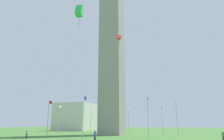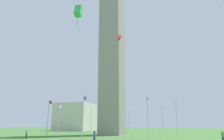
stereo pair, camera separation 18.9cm
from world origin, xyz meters
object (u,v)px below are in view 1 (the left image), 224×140
object	(u,v)px
flagpole_s	(84,115)
flagpole_nw	(162,118)
flagpole_ne	(91,119)
distant_building	(82,117)
flagpole_e	(59,118)
flagpole_se	(48,116)
flagpole_sw	(148,115)
person_blue_shirt	(95,137)
obelisk_monument	(112,39)
kite_red_delta	(119,39)
flagpole_w	(177,116)
flagpole_n	(129,119)
person_gray_shirt	(27,134)
person_green_shirt	(223,137)
kite_green_box	(79,11)

from	to	relation	value
flagpole_s	flagpole_nw	world-z (taller)	same
flagpole_ne	distant_building	distance (m)	28.23
flagpole_e	flagpole_se	world-z (taller)	same
flagpole_nw	flagpole_sw	bearing A→B (deg)	180.00
person_blue_shirt	flagpole_sw	bearing A→B (deg)	-16.27
obelisk_monument	kite_red_delta	distance (m)	13.30
obelisk_monument	flagpole_w	xyz separation A→B (m)	(0.06, -15.49, -20.89)
flagpole_n	flagpole_sw	size ratio (longest dim) A/B	1.00
person_gray_shirt	flagpole_se	bearing A→B (deg)	46.14
flagpole_e	flagpole_nw	xyz separation A→B (m)	(10.95, -26.44, 0.00)
flagpole_e	person_blue_shirt	bearing A→B (deg)	-137.05
flagpole_n	flagpole_nw	world-z (taller)	same
flagpole_n	person_blue_shirt	size ratio (longest dim) A/B	4.48
flagpole_n	flagpole_ne	world-z (taller)	same
person_gray_shirt	kite_red_delta	bearing A→B (deg)	-26.35
person_green_shirt	distant_building	world-z (taller)	distant_building
obelisk_monument	person_blue_shirt	bearing A→B (deg)	-166.27
distant_building	flagpole_sw	bearing A→B (deg)	-140.49
flagpole_e	distant_building	size ratio (longest dim) A/B	0.31
flagpole_s	distant_building	bearing A→B (deg)	27.95
flagpole_e	distant_building	world-z (taller)	distant_building
flagpole_ne	person_green_shirt	world-z (taller)	flagpole_ne
person_gray_shirt	distant_building	size ratio (longest dim) A/B	0.06
kite_red_delta	person_green_shirt	bearing A→B (deg)	-107.31
obelisk_monument	person_blue_shirt	xyz separation A→B (m)	(-22.47, -5.49, -24.29)
flagpole_sw	person_blue_shirt	size ratio (longest dim) A/B	4.48
obelisk_monument	flagpole_se	bearing A→B (deg)	134.84
flagpole_s	person_blue_shirt	size ratio (longest dim) A/B	4.48
obelisk_monument	person_green_shirt	size ratio (longest dim) A/B	29.76
obelisk_monument	flagpole_n	xyz separation A→B (m)	(15.55, 0.00, -20.89)
flagpole_w	distant_building	bearing A→B (deg)	50.61
flagpole_w	person_blue_shirt	distance (m)	24.89
flagpole_n	flagpole_w	distance (m)	21.90
flagpole_n	person_blue_shirt	distance (m)	38.57
flagpole_ne	flagpole_se	bearing A→B (deg)	180.00
flagpole_ne	flagpole_s	world-z (taller)	same
flagpole_w	flagpole_sw	bearing A→B (deg)	157.50
flagpole_ne	flagpole_w	world-z (taller)	same
flagpole_n	person_green_shirt	world-z (taller)	flagpole_n
flagpole_w	kite_green_box	world-z (taller)	kite_green_box
kite_green_box	flagpole_se	bearing A→B (deg)	41.47
person_gray_shirt	distant_building	distance (m)	55.36
flagpole_w	person_green_shirt	size ratio (longest dim) A/B	4.58
kite_green_box	flagpole_w	bearing A→B (deg)	-14.65
flagpole_n	kite_green_box	xyz separation A→B (m)	(-47.02, -7.24, 10.91)
flagpole_se	flagpole_w	world-z (taller)	same
flagpole_ne	kite_red_delta	bearing A→B (deg)	-143.15
flagpole_e	person_green_shirt	xyz separation A→B (m)	(-16.32, -37.92, -3.42)
flagpole_w	person_green_shirt	distance (m)	18.06
flagpole_e	person_gray_shirt	xyz separation A→B (m)	(-18.18, -5.43, -3.46)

